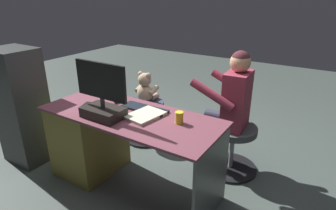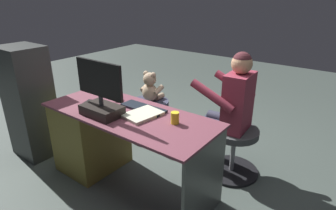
{
  "view_description": "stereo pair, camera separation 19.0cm",
  "coord_description": "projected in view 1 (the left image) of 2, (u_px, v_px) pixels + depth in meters",
  "views": [
    {
      "loc": [
        -1.41,
        2.04,
        1.67
      ],
      "look_at": [
        -0.15,
        0.05,
        0.71
      ],
      "focal_mm": 30.18,
      "sensor_mm": 36.0,
      "label": 1
    },
    {
      "loc": [
        -1.56,
        1.94,
        1.67
      ],
      "look_at": [
        -0.15,
        0.05,
        0.71
      ],
      "focal_mm": 30.18,
      "sensor_mm": 36.0,
      "label": 2
    }
  ],
  "objects": [
    {
      "name": "person",
      "position": [
        228.0,
        102.0,
        2.63
      ],
      "size": [
        0.51,
        0.5,
        1.19
      ],
      "color": "#933144",
      "rests_on": "ground_plane"
    },
    {
      "name": "keyboard",
      "position": [
        144.0,
        109.0,
        2.41
      ],
      "size": [
        0.42,
        0.14,
        0.02
      ],
      "primitive_type": "cube",
      "color": "black",
      "rests_on": "desk"
    },
    {
      "name": "desk",
      "position": [
        97.0,
        137.0,
        2.67
      ],
      "size": [
        1.56,
        0.64,
        0.72
      ],
      "color": "brown",
      "rests_on": "ground_plane"
    },
    {
      "name": "notebook_binder",
      "position": [
        145.0,
        115.0,
        2.28
      ],
      "size": [
        0.26,
        0.33,
        0.02
      ],
      "primitive_type": "cube",
      "rotation": [
        0.0,
        0.0,
        -0.15
      ],
      "color": "beige",
      "rests_on": "desk"
    },
    {
      "name": "cup",
      "position": [
        179.0,
        118.0,
        2.15
      ],
      "size": [
        0.06,
        0.06,
        0.09
      ],
      "primitive_type": "cylinder",
      "color": "yellow",
      "rests_on": "desk"
    },
    {
      "name": "computer_mouse",
      "position": [
        118.0,
        100.0,
        2.57
      ],
      "size": [
        0.06,
        0.1,
        0.04
      ],
      "primitive_type": "ellipsoid",
      "color": "#262923",
      "rests_on": "desk"
    },
    {
      "name": "equipment_rack",
      "position": [
        22.0,
        107.0,
        2.81
      ],
      "size": [
        0.44,
        0.36,
        1.17
      ],
      "primitive_type": "cube",
      "color": "#2D302F",
      "rests_on": "ground_plane"
    },
    {
      "name": "teddy_bear",
      "position": [
        146.0,
        88.0,
        3.22
      ],
      "size": [
        0.25,
        0.25,
        0.35
      ],
      "color": "tan",
      "rests_on": "office_chair_teddy"
    },
    {
      "name": "office_chair_teddy",
      "position": [
        146.0,
        117.0,
        3.35
      ],
      "size": [
        0.54,
        0.54,
        0.47
      ],
      "color": "black",
      "rests_on": "ground_plane"
    },
    {
      "name": "monitor",
      "position": [
        102.0,
        100.0,
        2.22
      ],
      "size": [
        0.49,
        0.21,
        0.45
      ],
      "color": "black",
      "rests_on": "desk"
    },
    {
      "name": "visitor_chair",
      "position": [
        232.0,
        144.0,
        2.74
      ],
      "size": [
        0.52,
        0.52,
        0.47
      ],
      "color": "black",
      "rests_on": "ground_plane"
    },
    {
      "name": "ground_plane",
      "position": [
        159.0,
        163.0,
        2.93
      ],
      "size": [
        10.0,
        10.0,
        0.0
      ],
      "primitive_type": "plane",
      "color": "#46514B"
    },
    {
      "name": "tv_remote",
      "position": [
        85.0,
        106.0,
        2.47
      ],
      "size": [
        0.09,
        0.16,
        0.02
      ],
      "primitive_type": "cube",
      "rotation": [
        0.0,
        0.0,
        0.34
      ],
      "color": "black",
      "rests_on": "desk"
    }
  ]
}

